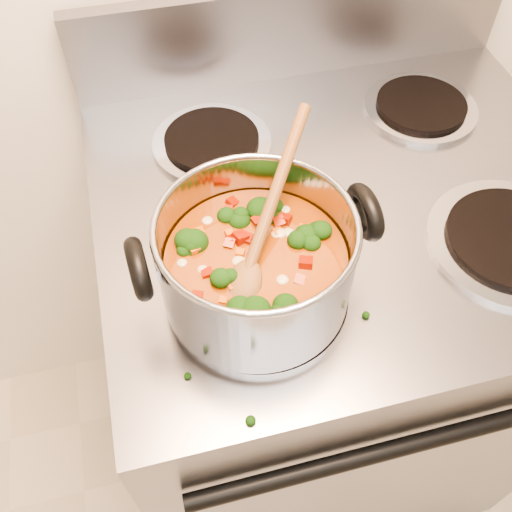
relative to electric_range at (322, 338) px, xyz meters
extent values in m
cube|color=gray|center=(0.00, 0.00, -0.01)|extent=(0.77, 0.66, 0.92)
cube|color=gray|center=(0.00, 0.31, 0.53)|extent=(0.77, 0.03, 0.16)
cylinder|color=black|center=(0.00, -0.35, 0.33)|extent=(0.65, 0.02, 0.02)
cylinder|color=#A5A5AD|center=(-0.18, -0.15, 0.46)|extent=(0.23, 0.23, 0.01)
cylinder|color=black|center=(-0.18, -0.15, 0.46)|extent=(0.18, 0.18, 0.01)
cylinder|color=#A5A5AD|center=(0.18, -0.15, 0.46)|extent=(0.23, 0.23, 0.01)
cylinder|color=#A5A5AD|center=(-0.18, 0.15, 0.46)|extent=(0.19, 0.19, 0.01)
cylinder|color=black|center=(-0.18, 0.15, 0.46)|extent=(0.15, 0.15, 0.01)
cylinder|color=#A5A5AD|center=(0.18, 0.15, 0.46)|extent=(0.19, 0.19, 0.01)
cylinder|color=black|center=(0.18, 0.15, 0.46)|extent=(0.15, 0.15, 0.01)
cylinder|color=#9D9DA5|center=(-0.18, -0.16, 0.53)|extent=(0.23, 0.23, 0.13)
torus|color=#9D9DA5|center=(-0.18, -0.16, 0.60)|extent=(0.23, 0.23, 0.01)
cylinder|color=#78390A|center=(-0.18, -0.16, 0.51)|extent=(0.22, 0.22, 0.07)
torus|color=black|center=(-0.32, -0.16, 0.57)|extent=(0.03, 0.08, 0.08)
torus|color=black|center=(-0.05, -0.15, 0.57)|extent=(0.03, 0.08, 0.08)
ellipsoid|color=black|center=(-0.15, -0.15, 0.54)|extent=(0.04, 0.04, 0.03)
ellipsoid|color=black|center=(-0.15, -0.07, 0.54)|extent=(0.04, 0.04, 0.03)
ellipsoid|color=black|center=(-0.22, -0.12, 0.54)|extent=(0.04, 0.04, 0.03)
ellipsoid|color=black|center=(-0.11, -0.14, 0.54)|extent=(0.04, 0.04, 0.03)
ellipsoid|color=black|center=(-0.22, -0.13, 0.54)|extent=(0.04, 0.04, 0.03)
ellipsoid|color=black|center=(-0.27, -0.20, 0.54)|extent=(0.04, 0.04, 0.03)
ellipsoid|color=black|center=(-0.22, -0.08, 0.54)|extent=(0.04, 0.04, 0.03)
ellipsoid|color=black|center=(-0.21, -0.24, 0.54)|extent=(0.04, 0.04, 0.03)
ellipsoid|color=black|center=(-0.17, -0.20, 0.54)|extent=(0.04, 0.04, 0.03)
ellipsoid|color=black|center=(-0.20, -0.16, 0.54)|extent=(0.04, 0.04, 0.03)
ellipsoid|color=maroon|center=(-0.24, -0.13, 0.54)|extent=(0.01, 0.01, 0.01)
ellipsoid|color=maroon|center=(-0.25, -0.12, 0.54)|extent=(0.01, 0.01, 0.01)
ellipsoid|color=maroon|center=(-0.20, -0.19, 0.54)|extent=(0.01, 0.01, 0.01)
ellipsoid|color=maroon|center=(-0.16, -0.08, 0.54)|extent=(0.01, 0.01, 0.01)
ellipsoid|color=maroon|center=(-0.16, -0.14, 0.54)|extent=(0.01, 0.01, 0.01)
ellipsoid|color=maroon|center=(-0.18, -0.18, 0.54)|extent=(0.01, 0.01, 0.01)
ellipsoid|color=maroon|center=(-0.15, -0.09, 0.54)|extent=(0.01, 0.01, 0.01)
ellipsoid|color=maroon|center=(-0.12, -0.14, 0.54)|extent=(0.01, 0.01, 0.01)
ellipsoid|color=maroon|center=(-0.13, -0.14, 0.54)|extent=(0.01, 0.01, 0.01)
ellipsoid|color=maroon|center=(-0.15, -0.09, 0.54)|extent=(0.01, 0.01, 0.01)
ellipsoid|color=maroon|center=(-0.25, -0.09, 0.54)|extent=(0.01, 0.01, 0.01)
ellipsoid|color=maroon|center=(-0.20, -0.16, 0.54)|extent=(0.01, 0.01, 0.01)
ellipsoid|color=maroon|center=(-0.19, -0.20, 0.54)|extent=(0.01, 0.01, 0.01)
ellipsoid|color=maroon|center=(-0.22, -0.24, 0.54)|extent=(0.01, 0.01, 0.01)
ellipsoid|color=#B74B0A|center=(-0.19, -0.07, 0.54)|extent=(0.01, 0.01, 0.01)
ellipsoid|color=#B74B0A|center=(-0.25, -0.14, 0.54)|extent=(0.01, 0.01, 0.01)
ellipsoid|color=#B74B0A|center=(-0.21, -0.11, 0.54)|extent=(0.01, 0.01, 0.01)
ellipsoid|color=#B74B0A|center=(-0.20, -0.25, 0.54)|extent=(0.01, 0.01, 0.01)
ellipsoid|color=#B74B0A|center=(-0.25, -0.11, 0.54)|extent=(0.01, 0.01, 0.01)
ellipsoid|color=#B74B0A|center=(-0.16, -0.14, 0.54)|extent=(0.01, 0.01, 0.01)
ellipsoid|color=#B74B0A|center=(-0.26, -0.10, 0.54)|extent=(0.01, 0.01, 0.01)
ellipsoid|color=#B74B0A|center=(-0.27, -0.12, 0.54)|extent=(0.01, 0.01, 0.01)
ellipsoid|color=#B74B0A|center=(-0.16, -0.07, 0.54)|extent=(0.01, 0.01, 0.01)
ellipsoid|color=tan|center=(-0.14, -0.09, 0.54)|extent=(0.02, 0.02, 0.01)
ellipsoid|color=tan|center=(-0.25, -0.16, 0.54)|extent=(0.02, 0.02, 0.01)
ellipsoid|color=tan|center=(-0.16, -0.22, 0.54)|extent=(0.02, 0.02, 0.01)
ellipsoid|color=tan|center=(-0.20, -0.22, 0.54)|extent=(0.02, 0.02, 0.01)
ellipsoid|color=tan|center=(-0.25, -0.17, 0.54)|extent=(0.02, 0.02, 0.01)
ellipsoid|color=tan|center=(-0.11, -0.21, 0.54)|extent=(0.02, 0.02, 0.01)
ellipsoid|color=tan|center=(-0.24, -0.21, 0.54)|extent=(0.02, 0.02, 0.01)
ellipsoid|color=tan|center=(-0.18, -0.07, 0.54)|extent=(0.02, 0.02, 0.01)
ellipsoid|color=tan|center=(-0.24, -0.23, 0.54)|extent=(0.02, 0.02, 0.01)
ellipsoid|color=brown|center=(-0.21, -0.19, 0.54)|extent=(0.07, 0.08, 0.04)
cylinder|color=brown|center=(-0.15, -0.10, 0.58)|extent=(0.14, 0.20, 0.10)
ellipsoid|color=black|center=(-0.09, -0.05, 0.46)|extent=(0.01, 0.01, 0.01)
ellipsoid|color=black|center=(-0.30, -0.04, 0.46)|extent=(0.01, 0.01, 0.01)
ellipsoid|color=black|center=(-0.04, -0.01, 0.46)|extent=(0.01, 0.01, 0.01)
ellipsoid|color=black|center=(-0.36, -0.21, 0.46)|extent=(0.01, 0.01, 0.01)
camera|label=1|loc=(-0.28, -0.55, 1.07)|focal=40.00mm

